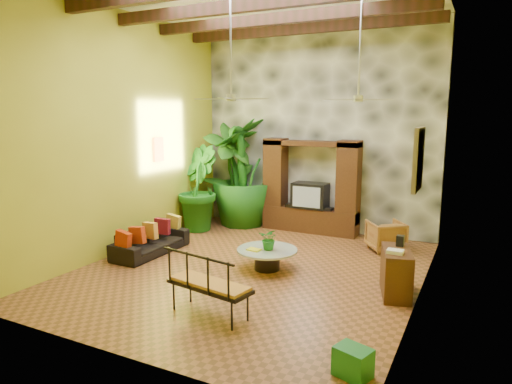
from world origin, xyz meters
The scene contains 22 objects.
ground centered at (0.00, 0.00, 0.00)m, with size 7.00×7.00×0.00m, color brown.
back_wall centered at (0.00, 3.50, 2.50)m, with size 6.00×0.02×5.00m, color #A7A626.
left_wall centered at (-3.00, 0.00, 2.50)m, with size 0.02×7.00×5.00m, color #A7A626.
right_wall centered at (3.00, 0.00, 2.50)m, with size 0.02×7.00×5.00m, color #A7A626.
stone_accent_wall centered at (0.00, 3.44, 2.50)m, with size 5.98×0.10×4.98m, color #34373B.
ceiling_beams centered at (0.00, 0.00, 4.78)m, with size 5.95×5.36×0.22m.
entertainment_center centered at (0.00, 3.14, 0.97)m, with size 2.40×0.55×2.30m.
ceiling_fan_front centered at (-0.20, -0.40, 3.40)m, with size 1.28×1.28×1.86m.
ceiling_fan_back centered at (1.60, 1.20, 3.40)m, with size 1.28×1.28×1.86m.
wall_art_mask centered at (-2.96, 1.00, 2.10)m, with size 0.06×0.32×0.55m, color orange.
wall_art_painting centered at (2.96, -0.60, 2.30)m, with size 0.06×0.70×0.90m, color navy.
sofa centered at (-2.37, -0.09, 0.27)m, with size 1.82×0.71×0.53m, color black.
wicker_armchair centered at (2.01, 2.37, 0.32)m, with size 0.69×0.71×0.65m, color olive.
tall_plant_a centered at (-2.16, 2.94, 1.34)m, with size 1.41×0.96×2.68m, color #286B1C.
tall_plant_b centered at (-2.63, 2.04, 1.07)m, with size 1.18×0.95×2.14m, color #1A631A.
tall_plant_c centered at (-1.83, 2.99, 1.40)m, with size 1.57×1.57×2.80m, color #1A5E18.
coffee_table centered at (0.25, 0.13, 0.26)m, with size 1.15×1.15×0.40m.
centerpiece_plant centered at (0.30, 0.12, 0.61)m, with size 0.38×0.33×0.42m, color #1A661F.
yellow_tray centered at (0.06, -0.05, 0.41)m, with size 0.25×0.18×0.03m, color yellow.
iron_bench centered at (0.35, -2.12, 0.55)m, with size 1.39×0.70×0.57m.
side_console centered at (2.65, -0.02, 0.38)m, with size 0.43×0.95×0.76m, color #361E11.
green_bin centered at (2.65, -2.65, 0.17)m, with size 0.39×0.30×0.34m, color #1D6D2D.
Camera 1 is at (3.81, -7.37, 2.97)m, focal length 32.00 mm.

